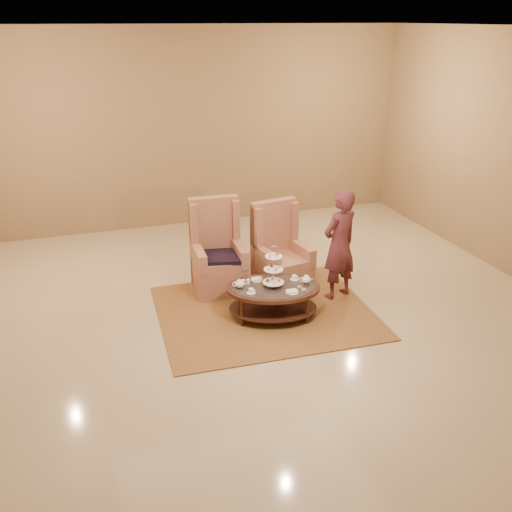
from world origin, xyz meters
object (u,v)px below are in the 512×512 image
object	(u,v)px
person	(340,245)
armchair_left	(218,259)
armchair_right	(279,260)
tea_table	(273,292)

from	to	relation	value
person	armchair_left	bearing A→B (deg)	-47.90
armchair_left	armchair_right	xyz separation A→B (m)	(0.84, -0.25, -0.02)
armchair_left	armchair_right	bearing A→B (deg)	-14.13
tea_table	armchair_left	bearing A→B (deg)	126.34
armchair_left	person	distance (m)	1.73
armchair_left	person	bearing A→B (deg)	-25.80
tea_table	armchair_left	xyz separation A→B (m)	(-0.44, 1.09, 0.08)
tea_table	person	distance (m)	1.16
armchair_left	armchair_right	size ratio (longest dim) A/B	1.04
armchair_right	tea_table	bearing A→B (deg)	-125.18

